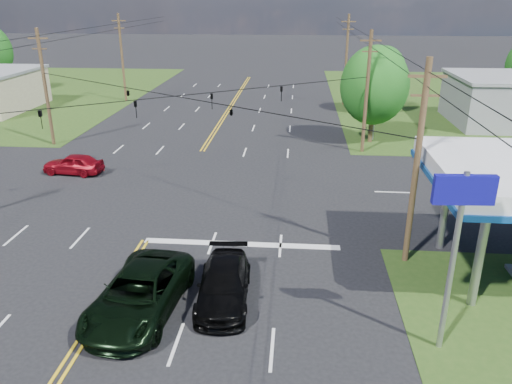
# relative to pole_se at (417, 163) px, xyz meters

# --- Properties ---
(ground) EXTENTS (280.00, 280.00, 0.00)m
(ground) POSITION_rel_pole_se_xyz_m (-13.00, 9.00, -4.92)
(ground) COLOR black
(ground) RESTS_ON ground
(stop_bar) EXTENTS (10.00, 0.50, 0.02)m
(stop_bar) POSITION_rel_pole_se_xyz_m (-8.00, 1.00, -4.92)
(stop_bar) COLOR silver
(stop_bar) RESTS_ON ground
(pole_se) EXTENTS (1.60, 0.28, 9.50)m
(pole_se) POSITION_rel_pole_se_xyz_m (0.00, 0.00, 0.00)
(pole_se) COLOR #462E1D
(pole_se) RESTS_ON ground
(pole_nw) EXTENTS (1.60, 0.28, 9.50)m
(pole_nw) POSITION_rel_pole_se_xyz_m (-26.00, 18.00, 0.00)
(pole_nw) COLOR #462E1D
(pole_nw) RESTS_ON ground
(pole_ne) EXTENTS (1.60, 0.28, 9.50)m
(pole_ne) POSITION_rel_pole_se_xyz_m (0.00, 18.00, 0.00)
(pole_ne) COLOR #462E1D
(pole_ne) RESTS_ON ground
(pole_left_far) EXTENTS (1.60, 0.28, 10.00)m
(pole_left_far) POSITION_rel_pole_se_xyz_m (-26.00, 37.00, 0.25)
(pole_left_far) COLOR #462E1D
(pole_left_far) RESTS_ON ground
(pole_right_far) EXTENTS (1.60, 0.28, 10.00)m
(pole_right_far) POSITION_rel_pole_se_xyz_m (0.00, 37.00, 0.25)
(pole_right_far) COLOR #462E1D
(pole_right_far) RESTS_ON ground
(span_wire_signals) EXTENTS (26.00, 18.00, 1.13)m
(span_wire_signals) POSITION_rel_pole_se_xyz_m (-13.00, 9.00, 1.08)
(span_wire_signals) COLOR black
(span_wire_signals) RESTS_ON ground
(power_lines) EXTENTS (26.04, 100.00, 0.64)m
(power_lines) POSITION_rel_pole_se_xyz_m (-13.00, 7.00, 3.68)
(power_lines) COLOR black
(power_lines) RESTS_ON ground
(tree_right_a) EXTENTS (5.70, 5.70, 8.18)m
(tree_right_a) POSITION_rel_pole_se_xyz_m (1.00, 21.00, -0.05)
(tree_right_a) COLOR #462E1D
(tree_right_a) RESTS_ON ground
(tree_right_b) EXTENTS (4.94, 4.94, 7.09)m
(tree_right_b) POSITION_rel_pole_se_xyz_m (3.50, 33.00, -0.70)
(tree_right_b) COLOR #462E1D
(tree_right_b) RESTS_ON ground
(pickup_dkgreen) EXTENTS (3.51, 6.58, 1.76)m
(pickup_dkgreen) POSITION_rel_pole_se_xyz_m (-11.35, -5.17, -4.04)
(pickup_dkgreen) COLOR black
(pickup_dkgreen) RESTS_ON ground
(suv_black) EXTENTS (2.33, 5.21, 1.48)m
(suv_black) POSITION_rel_pole_se_xyz_m (-8.16, -4.01, -4.17)
(suv_black) COLOR black
(suv_black) RESTS_ON ground
(sedan_red) EXTENTS (4.35, 2.07, 1.44)m
(sedan_red) POSITION_rel_pole_se_xyz_m (-21.09, 10.87, -4.20)
(sedan_red) COLOR maroon
(sedan_red) RESTS_ON ground
(sedan_far) EXTENTS (5.19, 2.39, 1.47)m
(sedan_far) POSITION_rel_pole_se_xyz_m (7.54, 10.00, -4.18)
(sedan_far) COLOR #B7B8BD
(sedan_far) RESTS_ON ground
(polesign_se) EXTENTS (1.97, 0.34, 6.69)m
(polesign_se) POSITION_rel_pole_se_xyz_m (0.00, -6.34, 0.19)
(polesign_se) COLOR #A5A5AA
(polesign_se) RESTS_ON ground
(polesign_ne) EXTENTS (2.15, 0.70, 7.81)m
(polesign_ne) POSITION_rel_pole_se_xyz_m (1.31, 21.70, 1.13)
(polesign_ne) COLOR #A5A5AA
(polesign_ne) RESTS_ON ground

